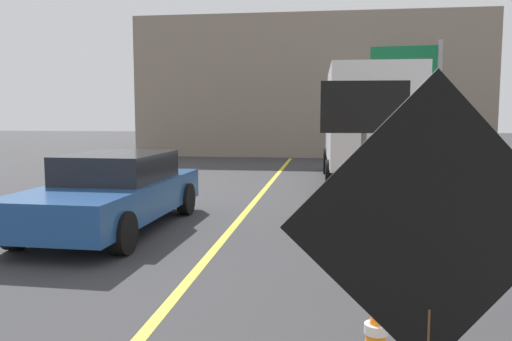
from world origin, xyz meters
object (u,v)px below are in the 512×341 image
(highway_guide_sign, at_px, (419,81))
(roadwork_sign, at_px, (431,232))
(traffic_cone_near_sign, at_px, (376,335))
(traffic_cone_mid_lane, at_px, (358,261))
(pickup_car, at_px, (114,191))
(arrow_board_trailer, at_px, (362,201))
(box_truck, at_px, (367,124))

(highway_guide_sign, bearing_deg, roadwork_sign, -99.08)
(traffic_cone_near_sign, distance_m, traffic_cone_mid_lane, 2.27)
(pickup_car, bearing_deg, roadwork_sign, -54.25)
(traffic_cone_mid_lane, bearing_deg, highway_guide_sign, 78.34)
(pickup_car, height_order, traffic_cone_near_sign, pickup_car)
(arrow_board_trailer, height_order, traffic_cone_near_sign, arrow_board_trailer)
(highway_guide_sign, height_order, traffic_cone_mid_lane, highway_guide_sign)
(traffic_cone_near_sign, bearing_deg, arrow_board_trailer, 87.44)
(pickup_car, height_order, highway_guide_sign, highway_guide_sign)
(roadwork_sign, height_order, box_truck, box_truck)
(arrow_board_trailer, bearing_deg, highway_guide_sign, 76.34)
(box_truck, relative_size, pickup_car, 1.50)
(arrow_board_trailer, relative_size, box_truck, 0.37)
(pickup_car, bearing_deg, arrow_board_trailer, 10.14)
(roadwork_sign, xyz_separation_m, traffic_cone_mid_lane, (-0.16, 3.52, -1.17))
(roadwork_sign, height_order, traffic_cone_mid_lane, roadwork_sign)
(roadwork_sign, relative_size, highway_guide_sign, 0.47)
(roadwork_sign, relative_size, pickup_car, 0.48)
(roadwork_sign, bearing_deg, highway_guide_sign, 80.92)
(arrow_board_trailer, xyz_separation_m, traffic_cone_near_sign, (-0.25, -5.66, -0.14))
(roadwork_sign, height_order, highway_guide_sign, highway_guide_sign)
(pickup_car, height_order, traffic_cone_mid_lane, pickup_car)
(traffic_cone_near_sign, relative_size, traffic_cone_mid_lane, 1.15)
(roadwork_sign, distance_m, pickup_car, 7.56)
(box_truck, height_order, highway_guide_sign, highway_guide_sign)
(highway_guide_sign, distance_m, traffic_cone_near_sign, 18.23)
(pickup_car, bearing_deg, box_truck, 54.00)
(arrow_board_trailer, xyz_separation_m, pickup_car, (-4.50, -0.80, 0.22))
(traffic_cone_near_sign, bearing_deg, traffic_cone_mid_lane, 90.20)
(box_truck, bearing_deg, roadwork_sign, -92.59)
(arrow_board_trailer, bearing_deg, box_truck, 85.45)
(roadwork_sign, bearing_deg, box_truck, 87.41)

